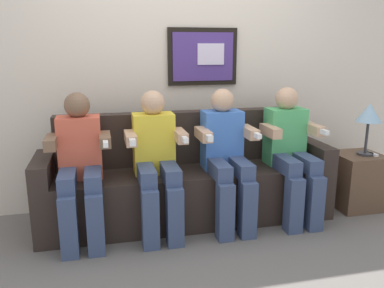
{
  "coord_description": "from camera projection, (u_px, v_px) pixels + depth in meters",
  "views": [
    {
      "loc": [
        -0.68,
        -2.76,
        1.44
      ],
      "look_at": [
        0.0,
        0.15,
        0.7
      ],
      "focal_mm": 36.95,
      "sensor_mm": 36.0,
      "label": 1
    }
  ],
  "objects": [
    {
      "name": "back_wall_assembly",
      "position": [
        177.0,
        62.0,
        3.52
      ],
      "size": [
        4.81,
        0.1,
        2.6
      ],
      "color": "beige",
      "rests_on": "ground_plane"
    },
    {
      "name": "couch",
      "position": [
        187.0,
        183.0,
        3.34
      ],
      "size": [
        2.41,
        0.58,
        0.9
      ],
      "color": "#2D231E",
      "rests_on": "ground_plane"
    },
    {
      "name": "person_rightmost",
      "position": [
        291.0,
        149.0,
        3.3
      ],
      "size": [
        0.46,
        0.56,
        1.11
      ],
      "color": "#4CB266",
      "rests_on": "ground_plane"
    },
    {
      "name": "spare_remote_on_table",
      "position": [
        372.0,
        154.0,
        3.51
      ],
      "size": [
        0.04,
        0.13,
        0.02
      ],
      "primitive_type": "cube",
      "color": "white",
      "rests_on": "side_table_right"
    },
    {
      "name": "table_lamp",
      "position": [
        369.0,
        115.0,
        3.43
      ],
      "size": [
        0.22,
        0.22,
        0.46
      ],
      "color": "#333338",
      "rests_on": "side_table_right"
    },
    {
      "name": "side_table_right",
      "position": [
        356.0,
        181.0,
        3.6
      ],
      "size": [
        0.4,
        0.4,
        0.5
      ],
      "color": "brown",
      "rests_on": "ground_plane"
    },
    {
      "name": "ground_plane",
      "position": [
        196.0,
        235.0,
        3.11
      ],
      "size": [
        6.26,
        6.26,
        0.0
      ],
      "primitive_type": "plane",
      "color": "#66605B"
    },
    {
      "name": "person_left_center",
      "position": [
        156.0,
        158.0,
        3.05
      ],
      "size": [
        0.46,
        0.56,
        1.11
      ],
      "color": "yellow",
      "rests_on": "ground_plane"
    },
    {
      "name": "person_leftmost",
      "position": [
        80.0,
        162.0,
        2.92
      ],
      "size": [
        0.46,
        0.56,
        1.11
      ],
      "color": "#D8593F",
      "rests_on": "ground_plane"
    },
    {
      "name": "person_right_center",
      "position": [
        226.0,
        153.0,
        3.17
      ],
      "size": [
        0.46,
        0.56,
        1.11
      ],
      "color": "#3F72CC",
      "rests_on": "ground_plane"
    }
  ]
}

